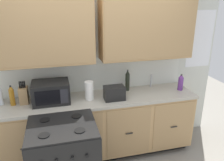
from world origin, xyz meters
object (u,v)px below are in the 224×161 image
object	(u,v)px
stove_range	(65,161)
knife_block	(24,95)
toaster	(114,93)
bottle_dark	(127,81)
bottle_amber	(12,96)
bottle_violet	(181,82)
bottle_clear	(0,95)
microwave	(51,92)
paper_towel_roll	(89,91)

from	to	relation	value
stove_range	knife_block	xyz separation A→B (m)	(-0.45, 0.70, 0.58)
toaster	bottle_dark	world-z (taller)	bottle_dark
bottle_dark	bottle_amber	distance (m)	1.61
knife_block	bottle_amber	xyz separation A→B (m)	(-0.14, -0.02, 0.02)
bottle_violet	toaster	bearing A→B (deg)	-175.37
bottle_clear	bottle_dark	bearing A→B (deg)	1.70
knife_block	stove_range	bearing A→B (deg)	-57.47
microwave	bottle_violet	distance (m)	1.90
toaster	paper_towel_roll	xyz separation A→B (m)	(-0.33, 0.09, 0.03)
microwave	bottle_dark	bearing A→B (deg)	6.95
toaster	knife_block	distance (m)	1.20
bottle_clear	bottle_amber	xyz separation A→B (m)	(0.16, -0.06, 0.00)
bottle_clear	bottle_dark	world-z (taller)	bottle_dark
bottle_clear	bottle_amber	size ratio (longest dim) A/B	0.98
paper_towel_roll	bottle_dark	size ratio (longest dim) A/B	0.81
toaster	bottle_violet	xyz separation A→B (m)	(1.06, 0.09, 0.03)
bottle_amber	bottle_violet	bearing A→B (deg)	-1.78
knife_block	bottle_dark	xyz separation A→B (m)	(1.46, 0.09, 0.04)
stove_range	bottle_amber	xyz separation A→B (m)	(-0.59, 0.68, 0.60)
paper_towel_roll	knife_block	bearing A→B (deg)	173.59
knife_block	bottle_amber	size ratio (longest dim) A/B	1.15
bottle_clear	bottle_dark	xyz separation A→B (m)	(1.76, 0.05, 0.03)
stove_range	bottle_amber	world-z (taller)	bottle_amber
stove_range	paper_towel_roll	bearing A→B (deg)	56.32
microwave	knife_block	bearing A→B (deg)	172.19
stove_range	bottle_clear	bearing A→B (deg)	135.22
bottle_dark	knife_block	bearing A→B (deg)	-176.58
paper_towel_roll	bottle_clear	size ratio (longest dim) A/B	0.98
stove_range	bottle_violet	xyz separation A→B (m)	(1.80, 0.61, 0.59)
microwave	bottle_clear	distance (m)	0.65
toaster	bottle_amber	size ratio (longest dim) A/B	1.03
bottle_dark	bottle_amber	size ratio (longest dim) A/B	1.19
bottle_dark	microwave	bearing A→B (deg)	-173.05
paper_towel_roll	bottle_clear	world-z (taller)	bottle_clear
toaster	bottle_dark	size ratio (longest dim) A/B	0.87
stove_range	bottle_amber	bearing A→B (deg)	130.87
knife_block	bottle_amber	distance (m)	0.14
paper_towel_roll	bottle_clear	xyz separation A→B (m)	(-1.15, 0.13, -0.00)
microwave	bottle_dark	distance (m)	1.12
microwave	bottle_violet	xyz separation A→B (m)	(1.90, -0.05, -0.02)
bottle_dark	bottle_violet	world-z (taller)	bottle_dark
knife_block	bottle_violet	xyz separation A→B (m)	(2.25, -0.10, 0.01)
bottle_amber	microwave	bearing A→B (deg)	-2.91
bottle_dark	bottle_clear	bearing A→B (deg)	-178.30
paper_towel_roll	bottle_dark	xyz separation A→B (m)	(0.61, 0.18, 0.03)
bottle_amber	bottle_violet	distance (m)	2.39
bottle_amber	bottle_violet	xyz separation A→B (m)	(2.39, -0.07, -0.01)
paper_towel_roll	bottle_clear	bearing A→B (deg)	173.49
bottle_violet	bottle_clear	bearing A→B (deg)	177.01
bottle_clear	stove_range	bearing A→B (deg)	-44.78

